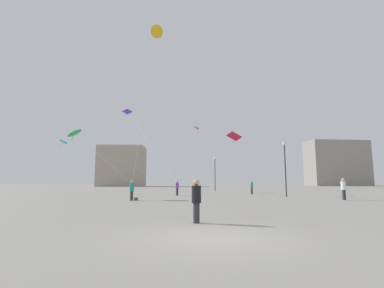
{
  "coord_description": "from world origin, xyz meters",
  "views": [
    {
      "loc": [
        -0.93,
        -8.05,
        1.56
      ],
      "look_at": [
        0.0,
        14.99,
        4.63
      ],
      "focal_mm": 26.18,
      "sensor_mm": 36.0,
      "label": 1
    }
  ],
  "objects_px": {
    "lamppost_west": "(285,160)",
    "handbag_beside_flyer": "(136,199)",
    "person_in_green": "(252,187)",
    "kite_emerald_diamond": "(74,132)",
    "person_in_black": "(196,199)",
    "kite_crimson_delta": "(235,136)",
    "building_left_hall": "(122,166)",
    "person_in_purple": "(177,187)",
    "kite_amber_diamond": "(157,34)",
    "kite_magenta_diamond": "(196,128)",
    "kite_violet_delta": "(129,113)",
    "kite_cyan_delta": "(67,143)",
    "person_in_teal": "(132,189)",
    "lamppost_east": "(215,169)",
    "person_in_white": "(344,188)",
    "building_centre_hall": "(337,163)"
  },
  "relations": [
    {
      "from": "lamppost_west",
      "to": "handbag_beside_flyer",
      "type": "relative_size",
      "value": 17.42
    },
    {
      "from": "person_in_green",
      "to": "kite_emerald_diamond",
      "type": "height_order",
      "value": "kite_emerald_diamond"
    },
    {
      "from": "kite_emerald_diamond",
      "to": "person_in_green",
      "type": "bearing_deg",
      "value": 22.1
    },
    {
      "from": "person_in_green",
      "to": "person_in_black",
      "type": "bearing_deg",
      "value": 38.81
    },
    {
      "from": "kite_crimson_delta",
      "to": "building_left_hall",
      "type": "distance_m",
      "value": 59.03
    },
    {
      "from": "person_in_purple",
      "to": "kite_amber_diamond",
      "type": "height_order",
      "value": "kite_amber_diamond"
    },
    {
      "from": "kite_magenta_diamond",
      "to": "lamppost_west",
      "type": "distance_m",
      "value": 13.83
    },
    {
      "from": "kite_amber_diamond",
      "to": "handbag_beside_flyer",
      "type": "height_order",
      "value": "kite_amber_diamond"
    },
    {
      "from": "handbag_beside_flyer",
      "to": "kite_violet_delta",
      "type": "bearing_deg",
      "value": 102.93
    },
    {
      "from": "person_in_green",
      "to": "building_left_hall",
      "type": "xyz_separation_m",
      "value": [
        -26.8,
        53.04,
        5.22
      ]
    },
    {
      "from": "kite_emerald_diamond",
      "to": "lamppost_west",
      "type": "height_order",
      "value": "kite_emerald_diamond"
    },
    {
      "from": "person_in_black",
      "to": "kite_cyan_delta",
      "type": "xyz_separation_m",
      "value": [
        -14.33,
        23.21,
        5.24
      ]
    },
    {
      "from": "person_in_black",
      "to": "person_in_teal",
      "type": "bearing_deg",
      "value": -89.28
    },
    {
      "from": "building_left_hall",
      "to": "lamppost_east",
      "type": "distance_m",
      "value": 48.23
    },
    {
      "from": "kite_magenta_diamond",
      "to": "building_left_hall",
      "type": "height_order",
      "value": "building_left_hall"
    },
    {
      "from": "person_in_black",
      "to": "kite_emerald_diamond",
      "type": "xyz_separation_m",
      "value": [
        -10.77,
        15.93,
        5.27
      ]
    },
    {
      "from": "person_in_black",
      "to": "handbag_beside_flyer",
      "type": "bearing_deg",
      "value": -90.84
    },
    {
      "from": "kite_crimson_delta",
      "to": "lamppost_east",
      "type": "height_order",
      "value": "kite_crimson_delta"
    },
    {
      "from": "person_in_white",
      "to": "person_in_purple",
      "type": "xyz_separation_m",
      "value": [
        -14.14,
        8.04,
        -0.1
      ]
    },
    {
      "from": "person_in_green",
      "to": "kite_violet_delta",
      "type": "distance_m",
      "value": 23.07
    },
    {
      "from": "person_in_white",
      "to": "kite_crimson_delta",
      "type": "relative_size",
      "value": 0.29
    },
    {
      "from": "person_in_black",
      "to": "handbag_beside_flyer",
      "type": "relative_size",
      "value": 5.13
    },
    {
      "from": "kite_magenta_diamond",
      "to": "building_centre_hall",
      "type": "distance_m",
      "value": 76.8
    },
    {
      "from": "building_left_hall",
      "to": "person_in_teal",
      "type": "bearing_deg",
      "value": -77.61
    },
    {
      "from": "person_in_teal",
      "to": "person_in_green",
      "type": "bearing_deg",
      "value": 154.85
    },
    {
      "from": "person_in_teal",
      "to": "building_centre_hall",
      "type": "distance_m",
      "value": 91.94
    },
    {
      "from": "person_in_purple",
      "to": "person_in_black",
      "type": "height_order",
      "value": "person_in_black"
    },
    {
      "from": "kite_violet_delta",
      "to": "building_left_hall",
      "type": "distance_m",
      "value": 44.43
    },
    {
      "from": "building_left_hall",
      "to": "lamppost_east",
      "type": "bearing_deg",
      "value": -60.58
    },
    {
      "from": "person_in_white",
      "to": "building_left_hall",
      "type": "distance_m",
      "value": 71.72
    },
    {
      "from": "person_in_white",
      "to": "person_in_purple",
      "type": "bearing_deg",
      "value": 96.74
    },
    {
      "from": "lamppost_west",
      "to": "handbag_beside_flyer",
      "type": "bearing_deg",
      "value": -161.95
    },
    {
      "from": "building_centre_hall",
      "to": "lamppost_west",
      "type": "bearing_deg",
      "value": -123.14
    },
    {
      "from": "kite_emerald_diamond",
      "to": "kite_amber_diamond",
      "type": "distance_m",
      "value": 12.5
    },
    {
      "from": "building_left_hall",
      "to": "building_centre_hall",
      "type": "bearing_deg",
      "value": 5.54
    },
    {
      "from": "person_in_teal",
      "to": "kite_crimson_delta",
      "type": "height_order",
      "value": "kite_crimson_delta"
    },
    {
      "from": "kite_magenta_diamond",
      "to": "kite_amber_diamond",
      "type": "height_order",
      "value": "kite_amber_diamond"
    },
    {
      "from": "person_in_purple",
      "to": "building_left_hall",
      "type": "distance_m",
      "value": 58.98
    },
    {
      "from": "person_in_green",
      "to": "lamppost_east",
      "type": "bearing_deg",
      "value": -106.36
    },
    {
      "from": "kite_emerald_diamond",
      "to": "kite_violet_delta",
      "type": "xyz_separation_m",
      "value": [
        1.69,
        17.79,
        6.27
      ]
    },
    {
      "from": "kite_amber_diamond",
      "to": "kite_magenta_diamond",
      "type": "bearing_deg",
      "value": 77.26
    },
    {
      "from": "person_in_white",
      "to": "lamppost_east",
      "type": "distance_m",
      "value": 23.72
    },
    {
      "from": "person_in_white",
      "to": "kite_cyan_delta",
      "type": "xyz_separation_m",
      "value": [
        -27.49,
        10.64,
        5.14
      ]
    },
    {
      "from": "person_in_teal",
      "to": "kite_violet_delta",
      "type": "height_order",
      "value": "kite_violet_delta"
    },
    {
      "from": "person_in_green",
      "to": "kite_emerald_diamond",
      "type": "relative_size",
      "value": 0.23
    },
    {
      "from": "person_in_teal",
      "to": "kite_amber_diamond",
      "type": "relative_size",
      "value": 0.14
    },
    {
      "from": "kite_amber_diamond",
      "to": "lamppost_east",
      "type": "bearing_deg",
      "value": 73.7
    },
    {
      "from": "kite_magenta_diamond",
      "to": "person_in_teal",
      "type": "bearing_deg",
      "value": -113.08
    },
    {
      "from": "kite_amber_diamond",
      "to": "kite_emerald_diamond",
      "type": "bearing_deg",
      "value": 140.86
    },
    {
      "from": "building_left_hall",
      "to": "building_centre_hall",
      "type": "height_order",
      "value": "building_centre_hall"
    }
  ]
}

